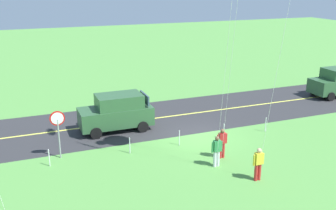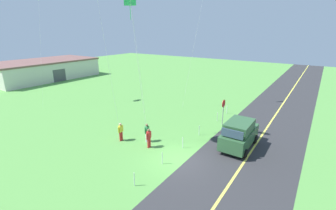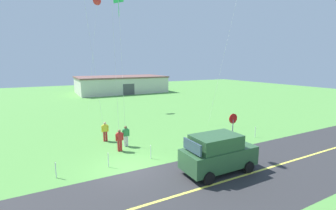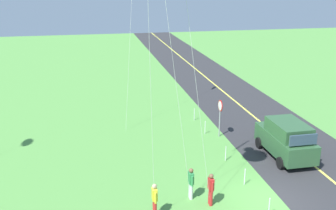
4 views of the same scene
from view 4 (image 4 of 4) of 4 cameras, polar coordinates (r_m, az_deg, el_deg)
The scene contains 11 objects.
ground_plane at distance 19.87m, azimuth 14.86°, elevation -13.44°, with size 120.00×120.00×0.10m, color #549342.
car_suv_foreground at distance 23.93m, azimuth 16.92°, elevation -4.77°, with size 4.40×2.12×2.24m.
stop_sign at distance 25.80m, azimuth 7.65°, elevation -0.89°, with size 0.76×0.08×2.56m.
person_adult_near at distance 18.54m, azimuth 6.30°, elevation -12.04°, with size 0.58×0.22×1.60m.
person_adult_companion at distance 18.94m, azimuth 3.38°, elevation -11.26°, with size 0.58×0.22×1.60m.
person_child_watcher at distance 17.66m, azimuth -1.98°, elevation -13.60°, with size 0.58×0.22×1.60m.
fence_post_1 at distance 18.43m, azimuth 14.62°, elevation -14.29°, with size 0.05×0.05×0.90m, color silver.
fence_post_2 at distance 20.62m, azimuth 11.20°, elevation -10.30°, with size 0.05×0.05×0.90m, color silver.
fence_post_3 at distance 22.99m, azimuth 8.47°, elevation -7.02°, with size 0.05×0.05×0.90m, color silver.
fence_post_4 at distance 26.58m, azimuth 5.46°, elevation -3.33°, with size 0.05×0.05×0.90m, color silver.
fence_post_5 at distance 29.05m, azimuth 3.89°, elevation -1.39°, with size 0.05×0.05×0.90m, color silver.
Camera 4 is at (-14.97, 8.14, 10.17)m, focal length 41.53 mm.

